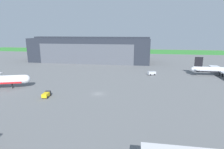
{
  "coord_description": "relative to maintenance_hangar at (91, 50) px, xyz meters",
  "views": [
    {
      "loc": [
        17.68,
        -73.25,
        26.55
      ],
      "look_at": [
        3.32,
        18.38,
        4.51
      ],
      "focal_mm": 28.98,
      "sensor_mm": 36.0,
      "label": 1
    }
  ],
  "objects": [
    {
      "name": "maintenance_hangar",
      "position": [
        0.0,
        0.0,
        0.0
      ],
      "size": [
        105.17,
        33.87,
        22.09
      ],
      "color": "#232833",
      "rests_on": "ground_plane"
    },
    {
      "name": "grass_field_strip",
      "position": [
        27.29,
        93.83,
        -10.54
      ],
      "size": [
        440.0,
        56.0,
        0.08
      ],
      "primitive_type": "cube",
      "color": "#338433",
      "rests_on": "ground_plane"
    },
    {
      "name": "stair_truck",
      "position": [
        7.04,
        -94.7,
        -9.4
      ],
      "size": [
        2.88,
        5.02,
        2.11
      ],
      "color": "#2D2D33",
      "rests_on": "ground_plane"
    },
    {
      "name": "ground_plane",
      "position": [
        27.29,
        -87.41,
        -10.58
      ],
      "size": [
        440.0,
        440.0,
        0.0
      ],
      "primitive_type": "plane",
      "color": "slate"
    },
    {
      "name": "airliner_far_left",
      "position": [
        95.85,
        -43.94,
        -6.91
      ],
      "size": [
        39.3,
        34.44,
        11.46
      ],
      "color": "silver",
      "rests_on": "ground_plane"
    },
    {
      "name": "fuel_bowser",
      "position": [
        52.44,
        -47.73,
        -9.28
      ],
      "size": [
        5.43,
        4.13,
        2.38
      ],
      "color": "#B7BCC6",
      "rests_on": "ground_plane"
    }
  ]
}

